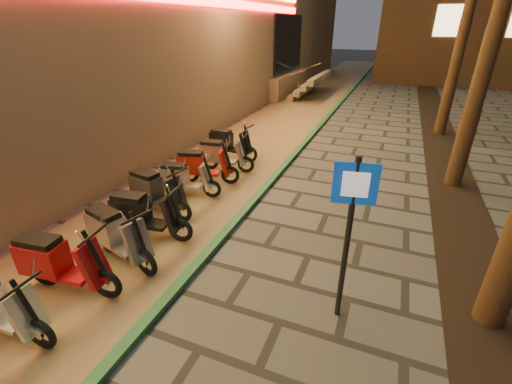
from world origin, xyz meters
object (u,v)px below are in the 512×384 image
at_px(scooter_9, 184,178).
at_px(scooter_11, 220,154).
at_px(scooter_12, 228,143).
at_px(scooter_5, 58,262).
at_px(pedestrian_sign, 350,221).
at_px(scooter_7, 143,214).
at_px(scooter_6, 115,234).
at_px(scooter_10, 201,165).
at_px(scooter_8, 155,191).

xyz_separation_m(scooter_9, scooter_11, (0.08, 1.78, 0.03)).
bearing_deg(scooter_12, scooter_5, -82.63).
distance_m(pedestrian_sign, scooter_12, 6.95).
distance_m(scooter_7, scooter_9, 1.88).
relative_size(scooter_6, scooter_9, 1.12).
xyz_separation_m(scooter_5, scooter_10, (-0.02, 4.40, -0.03)).
distance_m(scooter_5, scooter_11, 5.38).
xyz_separation_m(scooter_8, scooter_11, (0.23, 2.72, -0.03)).
xyz_separation_m(scooter_5, scooter_12, (-0.20, 6.38, -0.03)).
height_order(scooter_9, scooter_10, scooter_10).
bearing_deg(scooter_8, scooter_6, -64.98).
relative_size(scooter_6, scooter_8, 0.99).
relative_size(scooter_6, scooter_12, 1.03).
xyz_separation_m(scooter_5, scooter_8, (-0.19, 2.66, -0.01)).
bearing_deg(scooter_10, scooter_7, -102.02).
distance_m(scooter_7, scooter_8, 1.01).
bearing_deg(scooter_5, pedestrian_sign, 7.15).
bearing_deg(scooter_11, scooter_7, -95.20).
distance_m(pedestrian_sign, scooter_6, 4.06).
height_order(pedestrian_sign, scooter_9, pedestrian_sign).
relative_size(scooter_5, scooter_7, 1.04).
bearing_deg(pedestrian_sign, scooter_11, 122.88).
relative_size(pedestrian_sign, scooter_5, 1.43).
relative_size(scooter_8, scooter_11, 1.06).
xyz_separation_m(scooter_7, scooter_12, (-0.42, 4.64, -0.01)).
relative_size(pedestrian_sign, scooter_8, 1.46).
bearing_deg(scooter_7, scooter_5, -104.40).
height_order(scooter_5, scooter_9, scooter_5).
distance_m(scooter_6, scooter_7, 0.78).
bearing_deg(scooter_5, scooter_8, 86.45).
distance_m(scooter_5, scooter_6, 1.00).
bearing_deg(scooter_10, pedestrian_sign, -55.57).
bearing_deg(scooter_5, scooter_9, 83.09).
height_order(scooter_7, scooter_12, scooter_7).
relative_size(scooter_5, scooter_12, 1.06).
relative_size(pedestrian_sign, scooter_9, 1.66).
distance_m(scooter_5, scooter_7, 1.76).
bearing_deg(scooter_9, scooter_12, 81.91).
bearing_deg(scooter_12, scooter_11, -70.78).
distance_m(scooter_6, scooter_11, 4.42).
height_order(scooter_5, scooter_12, scooter_5).
xyz_separation_m(scooter_6, scooter_12, (-0.46, 5.41, -0.02)).
relative_size(scooter_8, scooter_9, 1.13).
xyz_separation_m(scooter_6, scooter_10, (-0.28, 3.43, -0.02)).
bearing_deg(scooter_6, pedestrian_sign, 15.89).
height_order(scooter_5, scooter_6, scooter_5).
distance_m(pedestrian_sign, scooter_11, 6.05).
height_order(scooter_9, scooter_12, scooter_12).
distance_m(scooter_7, scooter_11, 3.64).
bearing_deg(scooter_11, pedestrian_sign, -54.18).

